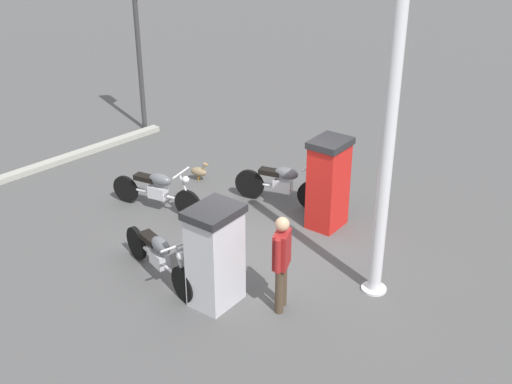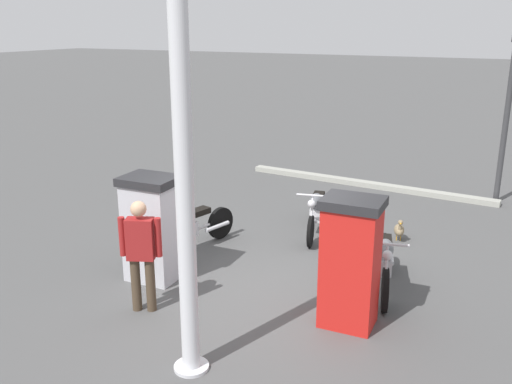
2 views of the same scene
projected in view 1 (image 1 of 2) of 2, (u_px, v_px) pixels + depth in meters
name	position (u px, v px, depth m)	size (l,w,h in m)	color
ground_plane	(257.00, 251.00, 11.31)	(120.00, 120.00, 0.00)	#4C4C4C
fuel_pump_near	(328.00, 183.00, 11.76)	(0.64, 0.76, 1.71)	red
fuel_pump_far	(215.00, 256.00, 9.64)	(0.68, 0.83, 1.61)	silver
motorcycle_near_pump	(282.00, 184.00, 12.72)	(1.89, 0.71, 0.94)	black
motorcycle_far_pump	(159.00, 256.00, 10.36)	(2.06, 0.79, 0.93)	black
motorcycle_extra	(157.00, 189.00, 12.51)	(1.96, 0.66, 0.92)	black
attendant_person	(282.00, 258.00, 9.45)	(0.32, 0.56, 1.56)	#473828
wandering_duck	(199.00, 171.00, 13.81)	(0.43, 0.27, 0.44)	#847051
roadside_traffic_light	(139.00, 19.00, 15.44)	(0.40, 0.30, 4.10)	#38383A
canopy_support_pole	(386.00, 161.00, 9.29)	(0.40, 0.40, 4.58)	silver
road_edge_kerb	(52.00, 163.00, 14.60)	(0.67, 6.01, 0.12)	#9E9E93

